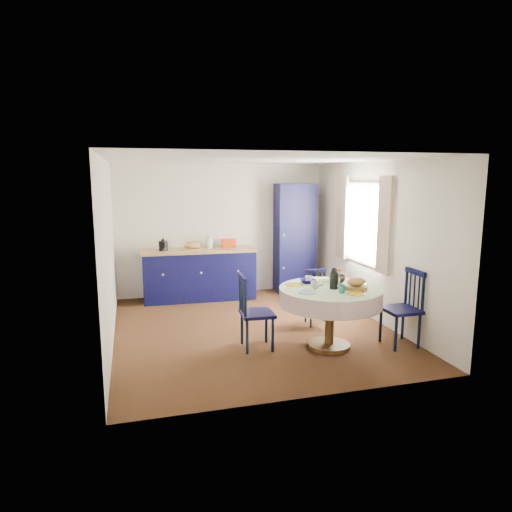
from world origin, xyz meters
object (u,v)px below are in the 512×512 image
(mug_b, at_px, (342,289))
(mug_c, at_px, (340,279))
(dining_table, at_px, (331,297))
(cobalt_bowl, at_px, (308,281))
(mug_a, at_px, (315,285))
(chair_left, at_px, (254,312))
(mug_d, at_px, (309,280))
(chair_right, at_px, (404,307))
(chair_far, at_px, (317,297))
(pantry_cabinet, at_px, (294,238))
(kitchen_counter, at_px, (199,274))

(mug_b, distance_m, mug_c, 0.58)
(dining_table, relative_size, cobalt_bowl, 5.91)
(mug_a, bearing_deg, mug_b, -52.03)
(chair_left, bearing_deg, mug_c, -86.37)
(dining_table, xyz_separation_m, mug_d, (-0.19, 0.32, 0.18))
(chair_left, distance_m, cobalt_bowl, 0.87)
(chair_right, height_order, mug_b, chair_right)
(chair_left, relative_size, chair_right, 0.96)
(chair_left, height_order, cobalt_bowl, chair_left)
(chair_far, height_order, chair_right, chair_right)
(mug_a, bearing_deg, mug_c, 25.67)
(mug_c, bearing_deg, dining_table, -135.89)
(pantry_cabinet, height_order, mug_c, pantry_cabinet)
(chair_left, height_order, mug_a, chair_left)
(dining_table, relative_size, mug_a, 11.38)
(chair_far, height_order, cobalt_bowl, cobalt_bowl)
(chair_right, distance_m, cobalt_bowl, 1.33)
(chair_far, distance_m, mug_d, 0.89)
(chair_left, relative_size, cobalt_bowl, 4.36)
(mug_a, relative_size, cobalt_bowl, 0.52)
(dining_table, relative_size, chair_left, 1.35)
(pantry_cabinet, bearing_deg, mug_b, -97.33)
(chair_far, relative_size, mug_c, 6.13)
(dining_table, xyz_separation_m, chair_left, (-0.99, 0.23, -0.19))
(mug_d, xyz_separation_m, cobalt_bowl, (-0.01, 0.02, -0.02))
(mug_a, bearing_deg, chair_left, 164.38)
(pantry_cabinet, distance_m, mug_d, 2.80)
(dining_table, height_order, chair_left, dining_table)
(pantry_cabinet, height_order, chair_far, pantry_cabinet)
(kitchen_counter, xyz_separation_m, chair_left, (0.32, -2.67, 0.02))
(pantry_cabinet, relative_size, mug_c, 15.54)
(kitchen_counter, xyz_separation_m, chair_far, (1.54, -1.93, -0.06))
(pantry_cabinet, relative_size, dining_table, 1.57)
(mug_a, bearing_deg, kitchen_counter, 110.72)
(mug_a, xyz_separation_m, mug_c, (0.47, 0.23, 0.01))
(pantry_cabinet, distance_m, chair_left, 3.24)
(chair_left, distance_m, mug_c, 1.29)
(kitchen_counter, xyz_separation_m, cobalt_bowl, (1.12, -2.56, 0.36))
(kitchen_counter, height_order, mug_c, kitchen_counter)
(pantry_cabinet, distance_m, mug_b, 3.34)
(dining_table, relative_size, mug_c, 9.87)
(kitchen_counter, xyz_separation_m, mug_c, (1.56, -2.66, 0.39))
(mug_a, relative_size, mug_d, 1.10)
(kitchen_counter, distance_m, chair_far, 2.47)
(chair_far, relative_size, mug_a, 7.06)
(pantry_cabinet, distance_m, chair_far, 2.15)
(chair_left, xyz_separation_m, cobalt_bowl, (0.79, 0.11, 0.34))
(chair_far, relative_size, mug_d, 7.75)
(chair_right, bearing_deg, mug_d, -113.68)
(chair_right, height_order, mug_d, chair_right)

